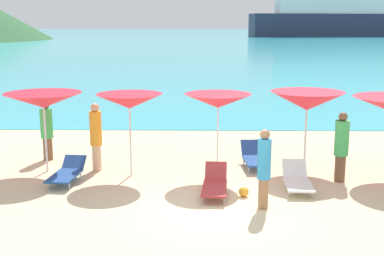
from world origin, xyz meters
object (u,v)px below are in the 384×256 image
Objects in this scene: lounge_chair_3 at (254,157)px; beachgoer_0 at (96,135)px; umbrella_2 at (218,101)px; umbrella_3 at (307,101)px; beachgoer_3 at (264,166)px; lounge_chair_1 at (67,172)px; umbrella_1 at (129,101)px; cruise_ship at (351,10)px; lounge_chair_2 at (215,184)px; beachgoer_2 at (47,130)px; beach_ball at (244,192)px; umbrella_0 at (43,100)px; beachgoer_1 at (341,145)px; lounge_chair_0 at (297,180)px.

beachgoer_0 reaches higher than lounge_chair_3.
umbrella_3 is (2.50, 0.70, -0.10)m from umbrella_2.
beachgoer_3 is (-1.55, -3.17, -0.98)m from umbrella_3.
lounge_chair_1 is at bearing 122.21° from beachgoer_3.
umbrella_1 is 166.87m from cruise_ship.
lounge_chair_1 is 0.99× the size of lounge_chair_2.
beachgoer_2 is at bearing 173.53° from umbrella_3.
beach_ball is (4.52, -1.06, -0.14)m from lounge_chair_1.
lounge_chair_1 is (-6.44, -1.34, -1.69)m from umbrella_3.
umbrella_0 is at bearing 175.96° from umbrella_2.
lounge_chair_1 is 7.17m from beachgoer_1.
lounge_chair_1 is 1.03× the size of lounge_chair_3.
umbrella_2 is at bearing 152.35° from lounge_chair_0.
beachgoer_1 is (1.24, 0.67, 0.72)m from lounge_chair_0.
lounge_chair_0 is 166.71m from cruise_ship.
umbrella_0 is 8.06m from beachgoer_1.
beachgoer_1 is (3.20, -0.44, -1.09)m from umbrella_2.
beachgoer_3 is at bearing -117.96° from cruise_ship.
cruise_ship reaches higher than beachgoer_2.
beachgoer_2 is at bearing 103.13° from beachgoer_0.
umbrella_3 is at bearing 53.60° from beachgoer_2.
umbrella_3 reaches higher than beachgoer_2.
umbrella_0 is 1.00× the size of umbrella_3.
beachgoer_0 is 2.05m from beachgoer_2.
lounge_chair_1 is at bearing -2.20° from beachgoer_2.
beachgoer_2 is 6.60m from beach_ball.
umbrella_3 is at bearing 51.35° from beach_ball.
beachgoer_0 is at bearing -177.55° from umbrella_3.
beachgoer_3 reaches higher than lounge_chair_2.
beachgoer_2 reaches higher than lounge_chair_2.
beach_ball is (5.68, -3.26, -0.82)m from beachgoer_2.
beachgoer_0 is (-3.38, 0.45, -1.03)m from umbrella_2.
umbrella_3 is 1.22× the size of beachgoer_1.
umbrella_2 is at bearing 40.69° from beachgoer_1.
lounge_chair_2 is 3.55m from beachgoer_1.
umbrella_0 is 1.37× the size of lounge_chair_1.
umbrella_3 is at bearing 26.71° from beachgoer_3.
beachgoer_1 is 0.03× the size of cruise_ship.
lounge_chair_0 is (6.72, -1.45, -1.76)m from umbrella_0.
umbrella_3 is at bearing -10.02° from beachgoer_1.
lounge_chair_2 is (3.83, -0.88, 0.00)m from lounge_chair_1.
umbrella_0 is at bearing -177.13° from umbrella_3.
umbrella_3 reaches higher than beachgoer_1.
umbrella_1 reaches higher than beachgoer_2.
lounge_chair_3 is at bearing 16.83° from beachgoer_1.
beach_ball is at bearing -72.42° from beachgoer_0.
umbrella_1 is 1.00× the size of umbrella_2.
beachgoer_3 is 168.27m from cruise_ship.
lounge_chair_2 is at bearing -139.52° from umbrella_3.
umbrella_3 is 1.24× the size of beachgoer_3.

